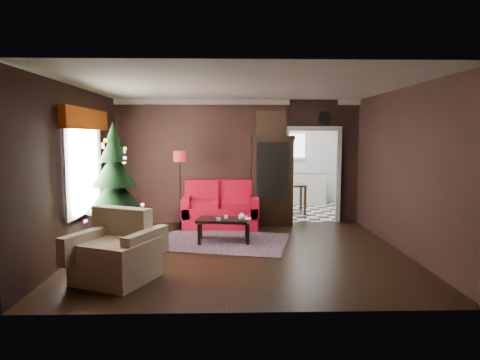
{
  "coord_description": "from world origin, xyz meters",
  "views": [
    {
      "loc": [
        -0.22,
        -7.08,
        1.99
      ],
      "look_at": [
        0.0,
        0.9,
        1.15
      ],
      "focal_mm": 31.59,
      "sensor_mm": 36.0,
      "label": 1
    }
  ],
  "objects_px": {
    "christmas_tree": "(115,191)",
    "armchair": "(116,248)",
    "wall_clock": "(325,118)",
    "floor_lamp": "(180,191)",
    "kitchen_table": "(291,198)",
    "teapot": "(242,217)",
    "loveseat": "(220,204)",
    "coffee_table": "(224,230)",
    "curio_cabinet": "(272,182)"
  },
  "relations": [
    {
      "from": "loveseat",
      "to": "coffee_table",
      "type": "bearing_deg",
      "value": -86.27
    },
    {
      "from": "floor_lamp",
      "to": "wall_clock",
      "type": "bearing_deg",
      "value": 11.9
    },
    {
      "from": "floor_lamp",
      "to": "coffee_table",
      "type": "xyz_separation_m",
      "value": [
        0.93,
        -1.07,
        -0.6
      ]
    },
    {
      "from": "teapot",
      "to": "wall_clock",
      "type": "distance_m",
      "value": 3.32
    },
    {
      "from": "curio_cabinet",
      "to": "teapot",
      "type": "height_order",
      "value": "curio_cabinet"
    },
    {
      "from": "kitchen_table",
      "to": "loveseat",
      "type": "bearing_deg",
      "value": -137.49
    },
    {
      "from": "teapot",
      "to": "wall_clock",
      "type": "height_order",
      "value": "wall_clock"
    },
    {
      "from": "teapot",
      "to": "kitchen_table",
      "type": "distance_m",
      "value": 3.5
    },
    {
      "from": "kitchen_table",
      "to": "teapot",
      "type": "bearing_deg",
      "value": -113.24
    },
    {
      "from": "floor_lamp",
      "to": "armchair",
      "type": "bearing_deg",
      "value": -99.33
    },
    {
      "from": "loveseat",
      "to": "teapot",
      "type": "relative_size",
      "value": 11.1
    },
    {
      "from": "floor_lamp",
      "to": "teapot",
      "type": "bearing_deg",
      "value": -45.56
    },
    {
      "from": "curio_cabinet",
      "to": "floor_lamp",
      "type": "xyz_separation_m",
      "value": [
        -1.99,
        -0.49,
        -0.12
      ]
    },
    {
      "from": "loveseat",
      "to": "coffee_table",
      "type": "xyz_separation_m",
      "value": [
        0.09,
        -1.35,
        -0.27
      ]
    },
    {
      "from": "curio_cabinet",
      "to": "coffee_table",
      "type": "bearing_deg",
      "value": -124.14
    },
    {
      "from": "curio_cabinet",
      "to": "wall_clock",
      "type": "height_order",
      "value": "wall_clock"
    },
    {
      "from": "wall_clock",
      "to": "kitchen_table",
      "type": "height_order",
      "value": "wall_clock"
    },
    {
      "from": "loveseat",
      "to": "curio_cabinet",
      "type": "relative_size",
      "value": 0.89
    },
    {
      "from": "curio_cabinet",
      "to": "floor_lamp",
      "type": "relative_size",
      "value": 1.13
    },
    {
      "from": "christmas_tree",
      "to": "teapot",
      "type": "xyz_separation_m",
      "value": [
        2.19,
        0.32,
        -0.53
      ]
    },
    {
      "from": "coffee_table",
      "to": "kitchen_table",
      "type": "distance_m",
      "value": 3.45
    },
    {
      "from": "wall_clock",
      "to": "teapot",
      "type": "bearing_deg",
      "value": -134.51
    },
    {
      "from": "coffee_table",
      "to": "wall_clock",
      "type": "bearing_deg",
      "value": 37.67
    },
    {
      "from": "christmas_tree",
      "to": "curio_cabinet",
      "type": "bearing_deg",
      "value": 35.73
    },
    {
      "from": "teapot",
      "to": "wall_clock",
      "type": "xyz_separation_m",
      "value": [
        1.93,
        1.96,
        1.86
      ]
    },
    {
      "from": "curio_cabinet",
      "to": "armchair",
      "type": "bearing_deg",
      "value": -124.56
    },
    {
      "from": "christmas_tree",
      "to": "armchair",
      "type": "xyz_separation_m",
      "value": [
        0.41,
        -1.54,
        -0.59
      ]
    },
    {
      "from": "loveseat",
      "to": "kitchen_table",
      "type": "relative_size",
      "value": 2.27
    },
    {
      "from": "kitchen_table",
      "to": "floor_lamp",
      "type": "bearing_deg",
      "value": -143.97
    },
    {
      "from": "coffee_table",
      "to": "kitchen_table",
      "type": "height_order",
      "value": "kitchen_table"
    },
    {
      "from": "coffee_table",
      "to": "kitchen_table",
      "type": "relative_size",
      "value": 1.28
    },
    {
      "from": "teapot",
      "to": "curio_cabinet",
      "type": "bearing_deg",
      "value": 67.74
    },
    {
      "from": "wall_clock",
      "to": "kitchen_table",
      "type": "relative_size",
      "value": 0.43
    },
    {
      "from": "coffee_table",
      "to": "teapot",
      "type": "relative_size",
      "value": 6.28
    },
    {
      "from": "floor_lamp",
      "to": "kitchen_table",
      "type": "height_order",
      "value": "floor_lamp"
    },
    {
      "from": "curio_cabinet",
      "to": "wall_clock",
      "type": "distance_m",
      "value": 1.88
    },
    {
      "from": "christmas_tree",
      "to": "teapot",
      "type": "relative_size",
      "value": 14.45
    },
    {
      "from": "floor_lamp",
      "to": "christmas_tree",
      "type": "height_order",
      "value": "christmas_tree"
    },
    {
      "from": "christmas_tree",
      "to": "wall_clock",
      "type": "relative_size",
      "value": 6.91
    },
    {
      "from": "floor_lamp",
      "to": "kitchen_table",
      "type": "xyz_separation_m",
      "value": [
        2.64,
        1.92,
        -0.46
      ]
    },
    {
      "from": "curio_cabinet",
      "to": "wall_clock",
      "type": "relative_size",
      "value": 5.94
    },
    {
      "from": "curio_cabinet",
      "to": "loveseat",
      "type": "bearing_deg",
      "value": -169.17
    },
    {
      "from": "armchair",
      "to": "floor_lamp",
      "type": "bearing_deg",
      "value": 104.71
    },
    {
      "from": "floor_lamp",
      "to": "armchair",
      "type": "relative_size",
      "value": 1.71
    },
    {
      "from": "floor_lamp",
      "to": "armchair",
      "type": "distance_m",
      "value": 3.22
    },
    {
      "from": "floor_lamp",
      "to": "coffee_table",
      "type": "relative_size",
      "value": 1.75
    },
    {
      "from": "christmas_tree",
      "to": "coffee_table",
      "type": "distance_m",
      "value": 2.1
    },
    {
      "from": "wall_clock",
      "to": "floor_lamp",
      "type": "bearing_deg",
      "value": -168.1
    },
    {
      "from": "loveseat",
      "to": "teapot",
      "type": "bearing_deg",
      "value": -74.95
    },
    {
      "from": "curio_cabinet",
      "to": "kitchen_table",
      "type": "height_order",
      "value": "curio_cabinet"
    }
  ]
}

